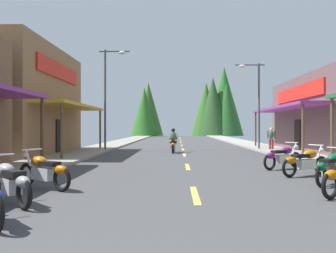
{
  "coord_description": "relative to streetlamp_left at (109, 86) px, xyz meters",
  "views": [
    {
      "loc": [
        -0.44,
        -0.39,
        1.63
      ],
      "look_at": [
        -0.96,
        21.58,
        1.67
      ],
      "focal_mm": 39.84,
      "sensor_mm": 36.0,
      "label": 1
    }
  ],
  "objects": [
    {
      "name": "motorcycle_parked_right_4",
      "position": [
        8.72,
        -10.81,
        -3.95
      ],
      "size": [
        1.82,
        1.29,
        1.04
      ],
      "rotation": [
        0.0,
        0.0,
        0.6
      ],
      "color": "black",
      "rests_on": "ground"
    },
    {
      "name": "streetlamp_right",
      "position": [
        10.09,
        0.99,
        -0.44
      ],
      "size": [
        2.08,
        0.3,
        6.12
      ],
      "color": "#474C51",
      "rests_on": "ground"
    },
    {
      "name": "rider_cruising_lead",
      "position": [
        4.39,
        -1.69,
        -3.78
      ],
      "size": [
        0.6,
        2.14,
        1.57
      ],
      "rotation": [
        0.0,
        0.0,
        1.54
      ],
      "color": "black",
      "rests_on": "ground"
    },
    {
      "name": "sidewalk_right",
      "position": [
        11.34,
        2.12,
        -4.38
      ],
      "size": [
        2.67,
        84.17,
        0.12
      ],
      "primitive_type": "cube",
      "color": "#9E9991",
      "rests_on": "ground"
    },
    {
      "name": "streetlamp_left",
      "position": [
        0.0,
        0.0,
        0.0
      ],
      "size": [
        2.08,
        0.3,
        6.92
      ],
      "color": "#474C51",
      "rests_on": "ground"
    },
    {
      "name": "motorcycle_parked_right_2",
      "position": [
        9.01,
        -14.63,
        -3.95
      ],
      "size": [
        1.5,
        1.66,
        1.04
      ],
      "rotation": [
        0.0,
        0.0,
        0.84
      ],
      "color": "black",
      "rests_on": "ground"
    },
    {
      "name": "centerline_dashes",
      "position": [
        5.06,
        5.12,
        -4.43
      ],
      "size": [
        0.16,
        57.8,
        0.01
      ],
      "color": "#E0C64C",
      "rests_on": "ground"
    },
    {
      "name": "motorcycle_parked_left_2",
      "position": [
        1.13,
        -15.65,
        -3.95
      ],
      "size": [
        1.83,
        1.29,
        1.04
      ],
      "rotation": [
        0.0,
        0.0,
        2.54
      ],
      "color": "black",
      "rests_on": "ground"
    },
    {
      "name": "treeline_backdrop",
      "position": [
        9.34,
        45.73,
        1.17
      ],
      "size": [
        21.31,
        11.18,
        13.3
      ],
      "color": "#2E6423",
      "rests_on": "ground"
    },
    {
      "name": "motorcycle_parked_left_1",
      "position": [
        1.11,
        -17.63,
        -3.95
      ],
      "size": [
        1.6,
        1.57,
        1.04
      ],
      "rotation": [
        0.0,
        0.0,
        2.37
      ],
      "color": "black",
      "rests_on": "ground"
    },
    {
      "name": "pedestrian_by_shop",
      "position": [
        11.12,
        0.41,
        -3.51
      ],
      "size": [
        0.57,
        0.3,
        1.6
      ],
      "rotation": [
        0.0,
        0.0,
        1.46
      ],
      "color": "maroon",
      "rests_on": "ground"
    },
    {
      "name": "motorcycle_parked_right_3",
      "position": [
        8.89,
        -12.86,
        -3.95
      ],
      "size": [
        1.9,
        1.16,
        1.04
      ],
      "rotation": [
        0.0,
        0.0,
        0.53
      ],
      "color": "black",
      "rests_on": "ground"
    },
    {
      "name": "sidewalk_left",
      "position": [
        -1.22,
        2.12,
        -4.38
      ],
      "size": [
        2.67,
        84.17,
        0.12
      ],
      "primitive_type": "cube",
      "color": "gray",
      "rests_on": "ground"
    },
    {
      "name": "ground",
      "position": [
        5.06,
        2.12,
        -4.49
      ],
      "size": [
        9.89,
        84.17,
        0.1
      ],
      "primitive_type": "cube",
      "color": "#424244"
    }
  ]
}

